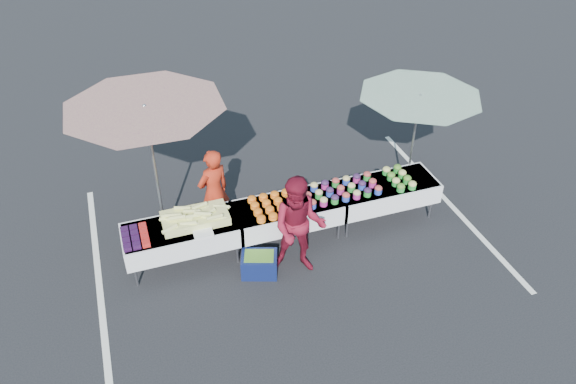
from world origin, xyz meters
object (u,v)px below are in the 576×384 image
object	(u,v)px
table_right	(384,191)
storage_bin	(259,264)
umbrella_right	(419,105)
vendor	(214,192)
customer	(299,226)
umbrella_left	(146,118)
table_left	(182,235)
table_center	(288,212)

from	to	relation	value
table_right	storage_bin	distance (m)	2.62
table_right	umbrella_right	xyz separation A→B (m)	(0.70, 0.40, 1.39)
vendor	customer	world-z (taller)	customer
vendor	storage_bin	distance (m)	1.48
umbrella_left	customer	bearing A→B (deg)	-38.93
table_left	table_center	xyz separation A→B (m)	(1.80, 0.00, 0.00)
umbrella_left	umbrella_right	size ratio (longest dim) A/B	1.35
table_left	umbrella_right	distance (m)	4.54
table_center	table_right	world-z (taller)	same
table_right	table_left	bearing A→B (deg)	180.00
table_center	umbrella_right	distance (m)	2.89
customer	table_left	bearing A→B (deg)	179.49
customer	umbrella_right	world-z (taller)	umbrella_right
table_right	vendor	size ratio (longest dim) A/B	1.13
table_center	umbrella_right	bearing A→B (deg)	9.09
table_left	vendor	xyz separation A→B (m)	(0.69, 0.63, 0.24)
table_left	storage_bin	bearing A→B (deg)	-30.82
customer	table_center	bearing A→B (deg)	107.02
table_right	umbrella_left	bearing A→B (deg)	168.11
table_left	vendor	world-z (taller)	vendor
table_right	umbrella_left	size ratio (longest dim) A/B	0.57
table_left	storage_bin	distance (m)	1.33
vendor	umbrella_left	world-z (taller)	umbrella_left
vendor	umbrella_left	bearing A→B (deg)	-32.97
table_right	storage_bin	xyz separation A→B (m)	(-2.51, -0.65, -0.39)
vendor	storage_bin	bearing A→B (deg)	84.92
table_right	umbrella_right	bearing A→B (deg)	29.74
table_center	umbrella_left	world-z (taller)	umbrella_left
table_center	umbrella_left	size ratio (longest dim) A/B	0.57
vendor	customer	distance (m)	1.73
table_center	vendor	bearing A→B (deg)	150.28
vendor	umbrella_left	size ratio (longest dim) A/B	0.51
vendor	umbrella_right	bearing A→B (deg)	153.97
table_left	vendor	size ratio (longest dim) A/B	1.13
table_left	table_center	bearing A→B (deg)	0.00
customer	umbrella_left	world-z (taller)	umbrella_left
umbrella_left	storage_bin	distance (m)	2.88
table_left	vendor	distance (m)	0.97
table_center	storage_bin	size ratio (longest dim) A/B	2.77
table_right	customer	xyz separation A→B (m)	(-1.88, -0.75, 0.30)
umbrella_right	umbrella_left	bearing A→B (deg)	174.92
umbrella_right	vendor	bearing A→B (deg)	176.31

